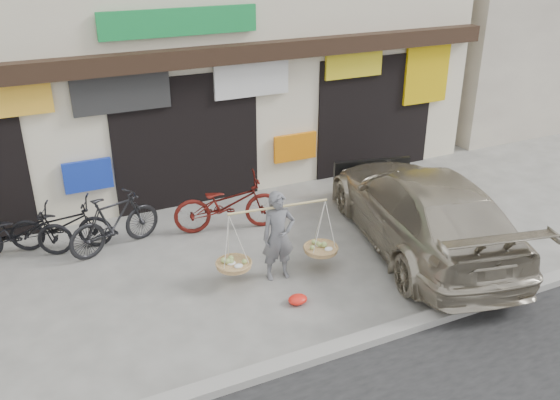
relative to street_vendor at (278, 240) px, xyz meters
name	(u,v)px	position (x,y,z in m)	size (l,w,h in m)	color
ground	(257,285)	(-0.43, -0.09, -0.70)	(70.00, 70.00, 0.00)	gray
kerb	(315,355)	(-0.43, -2.09, -0.64)	(70.00, 0.25, 0.12)	gray
shophouse_block	(143,16)	(-0.43, 6.33, 2.75)	(14.00, 6.32, 7.00)	beige
street_vendor	(278,240)	(0.00, 0.00, 0.00)	(2.06, 0.71, 1.52)	slate
bike_0	(60,225)	(-3.10, 2.53, -0.23)	(0.62, 1.79, 0.94)	black
bike_1	(115,222)	(-2.22, 2.10, -0.17)	(0.50, 1.77, 1.06)	black
bike_2	(228,204)	(-0.14, 1.96, -0.16)	(0.71, 2.04, 1.07)	#54130E
bike_3	(19,233)	(-3.79, 2.53, -0.23)	(0.62, 1.79, 0.94)	black
suv	(421,209)	(2.76, -0.10, 0.03)	(3.07, 5.36, 1.46)	#ABA18A
red_bag	(298,299)	(-0.06, -0.83, -0.63)	(0.31, 0.25, 0.14)	red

